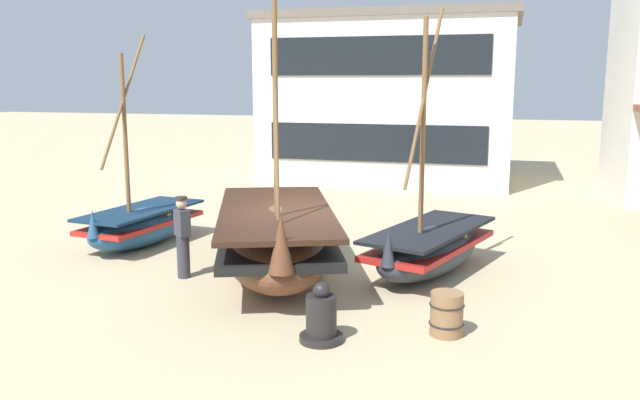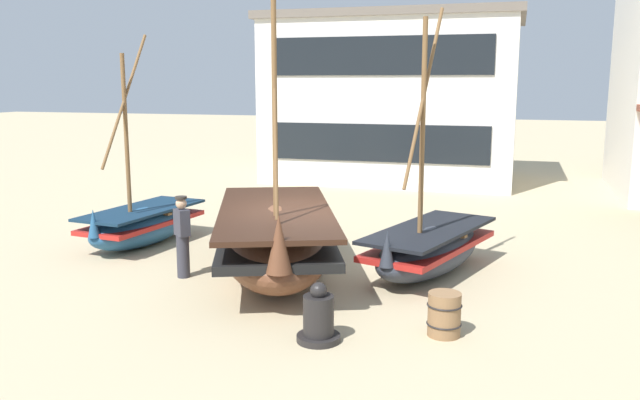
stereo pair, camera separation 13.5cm
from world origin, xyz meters
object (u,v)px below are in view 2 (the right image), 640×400
object	(u,v)px
capstan_winch	(318,318)
fisherman_by_hull	(182,238)
fishing_boat_near_left	(142,224)
harbor_building_main	(394,98)
fishing_boat_centre_large	(276,238)
fishing_boat_far_right	(429,248)
wooden_barrel	(444,314)

from	to	relation	value
capstan_winch	fisherman_by_hull	bearing A→B (deg)	146.17
fishing_boat_near_left	harbor_building_main	size ratio (longest dim) A/B	0.51
fishing_boat_centre_large	fisherman_by_hull	bearing A→B (deg)	-158.13
fishing_boat_near_left	capstan_winch	xyz separation A→B (m)	(5.91, -4.58, -0.15)
fishing_boat_near_left	fishing_boat_far_right	xyz separation A→B (m)	(7.07, -0.47, 0.04)
fishing_boat_near_left	fishing_boat_centre_large	world-z (taller)	fishing_boat_centre_large
fishing_boat_far_right	fisherman_by_hull	distance (m)	5.08
wooden_barrel	harbor_building_main	size ratio (longest dim) A/B	0.07
fisherman_by_hull	harbor_building_main	distance (m)	15.49
harbor_building_main	fisherman_by_hull	bearing A→B (deg)	-95.77
fishing_boat_centre_large	harbor_building_main	xyz separation A→B (m)	(-0.22, 14.50, 2.53)
fishing_boat_far_right	fisherman_by_hull	world-z (taller)	fishing_boat_far_right
fishing_boat_centre_large	capstan_winch	distance (m)	3.68
fishing_boat_near_left	fisherman_by_hull	xyz separation A→B (m)	(2.27, -2.15, 0.31)
capstan_winch	wooden_barrel	world-z (taller)	capstan_winch
fisherman_by_hull	harbor_building_main	xyz separation A→B (m)	(1.54, 15.21, 2.47)
fishing_boat_far_right	capstan_winch	size ratio (longest dim) A/B	5.72
harbor_building_main	fishing_boat_far_right	bearing A→B (deg)	-76.48
fishing_boat_far_right	wooden_barrel	xyz separation A→B (m)	(0.68, -3.32, -0.21)
capstan_winch	harbor_building_main	size ratio (longest dim) A/B	0.09
capstan_winch	harbor_building_main	xyz separation A→B (m)	(-2.10, 17.65, 2.94)
fishing_boat_far_right	harbor_building_main	distance (m)	14.19
fisherman_by_hull	wooden_barrel	bearing A→B (deg)	-16.73
fishing_boat_far_right	capstan_winch	world-z (taller)	fishing_boat_far_right
fisherman_by_hull	wooden_barrel	xyz separation A→B (m)	(5.47, -1.64, -0.48)
capstan_winch	fishing_boat_far_right	bearing A→B (deg)	74.30
fisherman_by_hull	capstan_winch	distance (m)	4.40
fishing_boat_far_right	fisherman_by_hull	size ratio (longest dim) A/B	3.21
fishing_boat_centre_large	fisherman_by_hull	xyz separation A→B (m)	(-1.76, -0.71, 0.06)
capstan_winch	wooden_barrel	bearing A→B (deg)	23.35
fishing_boat_near_left	fisherman_by_hull	world-z (taller)	fishing_boat_near_left
fishing_boat_centre_large	capstan_winch	bearing A→B (deg)	-59.16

